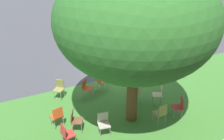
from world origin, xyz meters
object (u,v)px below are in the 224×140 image
Objects in this scene: chair_6 at (86,87)px; chair_1 at (161,112)px; chair_2 at (104,122)px; chair_5 at (75,119)px; street_tree at (135,21)px; chair_7 at (159,93)px; chair_10 at (57,115)px; chair_4 at (66,133)px; chair_9 at (179,106)px; chair_0 at (136,92)px; chair_3 at (59,87)px; chair_8 at (101,81)px; parked_car at (150,40)px.

chair_1 is at bearing 121.85° from chair_6.
chair_5 is (0.88, -0.62, 0.00)m from chair_2.
chair_2 is at bearing 13.22° from street_tree.
chair_1 is 1.00× the size of chair_7.
chair_7 is 4.42m from chair_10.
chair_2 is (2.23, -0.41, 0.00)m from chair_1.
chair_4 is 1.00× the size of chair_9.
chair_9 is (-1.00, 1.67, 0.00)m from chair_0.
chair_4 is at bearing 0.33° from chair_2.
chair_5 is (0.05, 2.52, 0.00)m from chair_3.
chair_1 is 1.00× the size of chair_4.
chair_2 is at bearing 68.54° from chair_8.
parked_car is (-3.89, -4.80, 0.32)m from chair_0.
chair_10 is at bearing 2.98° from chair_0.
chair_6 is at bearing -58.15° from chair_1.
chair_4 is at bearing 79.92° from chair_3.
chair_0 is 1.00× the size of chair_5.
chair_4 and chair_10 have the same top height.
chair_8 and chair_10 have the same top height.
chair_9 is (-0.18, 1.11, 0.00)m from chair_7.
chair_7 is (-0.81, 0.57, 0.00)m from chair_0.
chair_3 is 2.10m from chair_10.
street_tree is 6.86× the size of chair_4.
chair_3 is at bearing -22.34° from chair_6.
chair_8 is at bearing -85.21° from street_tree.
parked_car is (-7.44, -6.12, 0.32)m from chair_4.
chair_2 and chair_10 have the same top height.
chair_0 is 1.00× the size of chair_10.
chair_8 is at bearing -111.46° from chair_2.
chair_2 is 1.00× the size of chair_8.
parked_car is at bearing -156.62° from chair_3.
chair_9 is at bearing 173.44° from chair_2.
chair_3 is 3.20m from chair_4.
parked_car is (-6.93, -5.50, 0.32)m from chair_5.
chair_6 and chair_7 have the same top height.
chair_6 is at bearing 15.21° from chair_8.
chair_8 is at bearing -131.00° from chair_4.
chair_3 is (2.99, -1.83, 0.00)m from chair_0.
chair_9 is at bearing 162.02° from chair_10.
chair_3 is at bearing -106.59° from chair_10.
street_tree is 4.34m from chair_6.
chair_3 is 1.23m from chair_6.
chair_0 is at bearing -167.10° from chair_5.
chair_7 is 6.19m from parked_car.
chair_1 is 4.69m from chair_3.
chair_3 is 1.98m from chair_8.
street_tree is 6.86× the size of chair_7.
chair_1 and chair_4 have the same top height.
chair_4 is at bearing 49.00° from chair_8.
chair_3 is at bearing -7.11° from chair_8.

